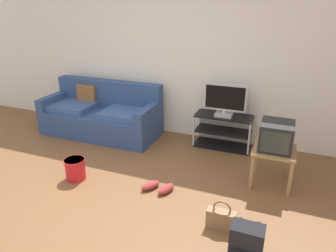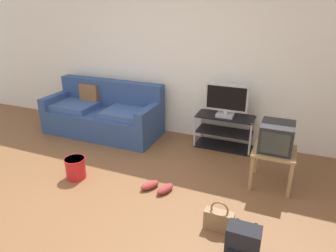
# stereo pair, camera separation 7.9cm
# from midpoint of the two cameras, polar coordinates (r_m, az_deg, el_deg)

# --- Properties ---
(ground_plane) EXTENTS (9.00, 9.80, 0.02)m
(ground_plane) POSITION_cam_midpoint_polar(r_m,az_deg,el_deg) (3.58, -13.02, -15.29)
(ground_plane) COLOR brown
(wall_back) EXTENTS (9.00, 0.10, 2.70)m
(wall_back) POSITION_cam_midpoint_polar(r_m,az_deg,el_deg) (5.09, 2.00, 13.20)
(wall_back) COLOR silver
(wall_back) RESTS_ON ground_plane
(couch) EXTENTS (1.98, 0.84, 0.88)m
(couch) POSITION_cam_midpoint_polar(r_m,az_deg,el_deg) (5.40, -11.44, 2.09)
(couch) COLOR navy
(couch) RESTS_ON ground_plane
(tv_stand) EXTENTS (0.88, 0.40, 0.52)m
(tv_stand) POSITION_cam_midpoint_polar(r_m,az_deg,el_deg) (4.86, 10.88, -1.00)
(tv_stand) COLOR black
(tv_stand) RESTS_ON ground_plane
(flat_tv) EXTENTS (0.64, 0.22, 0.50)m
(flat_tv) POSITION_cam_midpoint_polar(r_m,az_deg,el_deg) (4.67, 11.26, 4.61)
(flat_tv) COLOR #B2B2B7
(flat_tv) RESTS_ON tv_stand
(side_table) EXTENTS (0.50, 0.50, 0.48)m
(side_table) POSITION_cam_midpoint_polar(r_m,az_deg,el_deg) (3.97, 19.62, -5.27)
(side_table) COLOR #9E7A4C
(side_table) RESTS_ON ground_plane
(crt_tv) EXTENTS (0.38, 0.43, 0.33)m
(crt_tv) POSITION_cam_midpoint_polar(r_m,az_deg,el_deg) (3.88, 20.10, -1.90)
(crt_tv) COLOR #232326
(crt_tv) RESTS_ON side_table
(backpack) EXTENTS (0.28, 0.25, 0.38)m
(backpack) POSITION_cam_midpoint_polar(r_m,az_deg,el_deg) (2.90, 14.50, -20.89)
(backpack) COLOR black
(backpack) RESTS_ON ground_plane
(handbag) EXTENTS (0.29, 0.11, 0.33)m
(handbag) POSITION_cam_midpoint_polar(r_m,az_deg,el_deg) (3.24, 10.15, -16.76)
(handbag) COLOR olive
(handbag) RESTS_ON ground_plane
(cleaning_bucket) EXTENTS (0.27, 0.27, 0.28)m
(cleaning_bucket) POSITION_cam_midpoint_polar(r_m,az_deg,el_deg) (4.15, -16.30, -7.41)
(cleaning_bucket) COLOR red
(cleaning_bucket) RESTS_ON ground_plane
(sneakers_pair) EXTENTS (0.42, 0.28, 0.09)m
(sneakers_pair) POSITION_cam_midpoint_polar(r_m,az_deg,el_deg) (3.79, -1.38, -11.27)
(sneakers_pair) COLOR #993333
(sneakers_pair) RESTS_ON ground_plane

